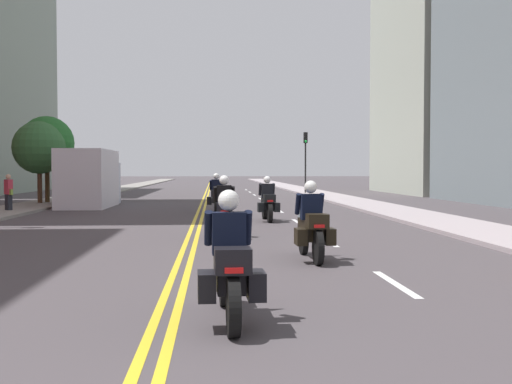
{
  "coord_description": "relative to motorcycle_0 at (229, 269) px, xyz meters",
  "views": [
    {
      "loc": [
        0.61,
        -1.9,
        1.82
      ],
      "look_at": [
        1.68,
        14.61,
        1.24
      ],
      "focal_mm": 44.46,
      "sensor_mm": 36.0,
      "label": 1
    }
  ],
  "objects": [
    {
      "name": "sidewalk_right",
      "position": [
        7.53,
        42.39,
        -0.58
      ],
      "size": [
        2.65,
        144.0,
        0.12
      ],
      "primitive_type": "cube",
      "color": "#A3979B",
      "rests_on": "ground"
    },
    {
      "name": "lane_dashes_white",
      "position": [
        2.71,
        23.39,
        -0.64
      ],
      "size": [
        0.14,
        56.4,
        0.01
      ],
      "color": "silver",
      "rests_on": "ground"
    },
    {
      "name": "motorcycle_2",
      "position": [
        0.08,
        9.45,
        0.03
      ],
      "size": [
        0.76,
        2.3,
        1.68
      ],
      "rotation": [
        0.0,
        0.0,
        -0.01
      ],
      "color": "black",
      "rests_on": "ground"
    },
    {
      "name": "motorcycle_0",
      "position": [
        0.0,
        0.0,
        0.0
      ],
      "size": [
        0.78,
        2.25,
        1.58
      ],
      "rotation": [
        0.0,
        0.0,
        0.04
      ],
      "color": "black",
      "rests_on": "ground"
    },
    {
      "name": "traffic_light_far",
      "position": [
        6.6,
        39.43,
        2.54
      ],
      "size": [
        0.28,
        0.38,
        4.63
      ],
      "color": "black",
      "rests_on": "ground"
    },
    {
      "name": "centreline_yellow_outer",
      "position": [
        -0.66,
        42.39,
        -0.64
      ],
      "size": [
        0.12,
        132.0,
        0.01
      ],
      "primitive_type": "cube",
      "color": "yellow",
      "rests_on": "ground"
    },
    {
      "name": "pedestrian_2",
      "position": [
        -8.9,
        19.95,
        0.21
      ],
      "size": [
        0.45,
        0.45,
        1.65
      ],
      "rotation": [
        0.0,
        0.0,
        5.49
      ],
      "color": "#21232B",
      "rests_on": "ground"
    },
    {
      "name": "street_tree_0",
      "position": [
        -9.22,
        25.94,
        2.32
      ],
      "size": [
        2.73,
        2.73,
        4.34
      ],
      "color": "#523523",
      "rests_on": "ground"
    },
    {
      "name": "motorcycle_3",
      "position": [
        1.7,
        14.87,
        0.0
      ],
      "size": [
        0.77,
        2.29,
        1.6
      ],
      "rotation": [
        0.0,
        0.0,
        0.03
      ],
      "color": "black",
      "rests_on": "ground"
    },
    {
      "name": "motorcycle_4",
      "position": [
        -0.11,
        19.74,
        0.03
      ],
      "size": [
        0.77,
        2.26,
        1.68
      ],
      "rotation": [
        0.0,
        0.0,
        -0.03
      ],
      "color": "black",
      "rests_on": "ground"
    },
    {
      "name": "motorcycle_1",
      "position": [
        1.77,
        5.07,
        0.02
      ],
      "size": [
        0.78,
        2.26,
        1.61
      ],
      "rotation": [
        0.0,
        0.0,
        0.04
      ],
      "color": "black",
      "rests_on": "ground"
    },
    {
      "name": "centreline_yellow_inner",
      "position": [
        -0.9,
        42.39,
        -0.64
      ],
      "size": [
        0.12,
        132.0,
        0.01
      ],
      "primitive_type": "cube",
      "color": "yellow",
      "rests_on": "ground"
    },
    {
      "name": "building_right_2",
      "position": [
        18.57,
        41.22,
        14.36
      ],
      "size": [
        9.76,
        14.71,
        30.01
      ],
      "color": "#AFB6A6",
      "rests_on": "ground"
    },
    {
      "name": "street_tree_1",
      "position": [
        -9.04,
        26.73,
        2.6
      ],
      "size": [
        2.84,
        2.84,
        4.67
      ],
      "color": "#503C22",
      "rests_on": "ground"
    },
    {
      "name": "sidewalk_left",
      "position": [
        -9.08,
        42.39,
        -0.58
      ],
      "size": [
        2.65,
        144.0,
        0.12
      ],
      "primitive_type": "cube",
      "color": "gray",
      "rests_on": "ground"
    },
    {
      "name": "parked_truck",
      "position": [
        -6.35,
        24.52,
        0.63
      ],
      "size": [
        2.2,
        6.5,
        2.8
      ],
      "color": "#B3B6CD",
      "rests_on": "ground"
    },
    {
      "name": "ground_plane",
      "position": [
        -0.78,
        42.39,
        -0.64
      ],
      "size": [
        264.0,
        264.0,
        0.0
      ],
      "primitive_type": "plane",
      "color": "#453F42"
    }
  ]
}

